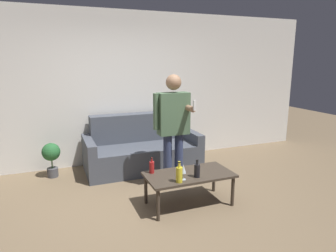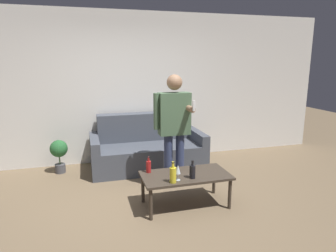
# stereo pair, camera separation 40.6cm
# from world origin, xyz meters

# --- Properties ---
(ground_plane) EXTENTS (16.00, 16.00, 0.00)m
(ground_plane) POSITION_xyz_m (0.00, 0.00, 0.00)
(ground_plane) COLOR #756047
(wall_back) EXTENTS (8.00, 0.06, 2.70)m
(wall_back) POSITION_xyz_m (0.00, 2.15, 1.35)
(wall_back) COLOR silver
(wall_back) RESTS_ON ground_plane
(couch) EXTENTS (1.94, 0.91, 0.92)m
(couch) POSITION_xyz_m (0.34, 1.67, 0.32)
(couch) COLOR #474C56
(couch) RESTS_ON ground_plane
(coffee_table) EXTENTS (1.12, 0.58, 0.43)m
(coffee_table) POSITION_xyz_m (0.51, 0.09, 0.38)
(coffee_table) COLOR #3D3328
(coffee_table) RESTS_ON ground_plane
(bottle_orange) EXTENTS (0.07, 0.07, 0.23)m
(bottle_orange) POSITION_xyz_m (0.55, -0.05, 0.52)
(bottle_orange) COLOR black
(bottle_orange) RESTS_ON coffee_table
(bottle_green) EXTENTS (0.08, 0.08, 0.26)m
(bottle_green) POSITION_xyz_m (0.28, -0.12, 0.53)
(bottle_green) COLOR yellow
(bottle_green) RESTS_ON coffee_table
(bottle_dark) EXTENTS (0.06, 0.06, 0.21)m
(bottle_dark) POSITION_xyz_m (0.07, 0.28, 0.51)
(bottle_dark) COLOR #B21E1E
(bottle_dark) RESTS_ON coffee_table
(wine_glass_near) EXTENTS (0.06, 0.06, 0.19)m
(wine_glass_near) POSITION_xyz_m (0.36, -0.07, 0.56)
(wine_glass_near) COLOR silver
(wine_glass_near) RESTS_ON coffee_table
(person_standing_front) EXTENTS (0.53, 0.43, 1.66)m
(person_standing_front) POSITION_xyz_m (0.54, 0.71, 0.97)
(person_standing_front) COLOR navy
(person_standing_front) RESTS_ON ground_plane
(potted_plant) EXTENTS (0.28, 0.28, 0.56)m
(potted_plant) POSITION_xyz_m (-1.13, 1.75, 0.37)
(potted_plant) COLOR #4C4C51
(potted_plant) RESTS_ON ground_plane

